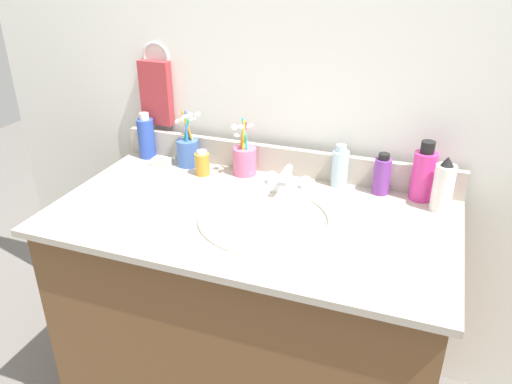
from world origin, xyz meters
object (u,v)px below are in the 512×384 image
at_px(faucet, 288,182).
at_px(bottle_soap_pink, 424,174).
at_px(bottle_oil_amber, 202,163).
at_px(bottle_shampoo_blue, 146,137).
at_px(hand_towel, 156,93).
at_px(cup_blue_plastic, 188,150).
at_px(bottle_cream_purple, 382,175).
at_px(bottle_lotion_white, 443,186).
at_px(bottle_gel_clear, 340,167).
at_px(soap_bar, 162,162).
at_px(cup_pink, 244,159).

height_order(faucet, bottle_soap_pink, bottle_soap_pink).
xyz_separation_m(faucet, bottle_oil_amber, (-0.30, 0.02, 0.01)).
bearing_deg(bottle_shampoo_blue, hand_towel, 67.19).
bearing_deg(cup_blue_plastic, bottle_cream_purple, 0.76).
relative_size(hand_towel, bottle_lotion_white, 1.34).
relative_size(bottle_gel_clear, soap_bar, 2.10).
bearing_deg(bottle_shampoo_blue, faucet, -9.06).
bearing_deg(bottle_cream_purple, cup_pink, -178.49).
distance_m(hand_towel, bottle_lotion_white, 0.99).
xyz_separation_m(hand_towel, bottle_oil_amber, (0.23, -0.12, -0.18)).
distance_m(bottle_soap_pink, bottle_shampoo_blue, 0.93).
xyz_separation_m(bottle_gel_clear, soap_bar, (-0.60, -0.05, -0.05)).
xyz_separation_m(cup_blue_plastic, soap_bar, (-0.09, -0.03, -0.04)).
distance_m(hand_towel, faucet, 0.57).
height_order(bottle_soap_pink, bottle_oil_amber, bottle_soap_pink).
relative_size(bottle_soap_pink, bottle_oil_amber, 2.16).
xyz_separation_m(bottle_soap_pink, bottle_oil_amber, (-0.69, -0.07, -0.04)).
distance_m(hand_towel, bottle_soap_pink, 0.92).
relative_size(bottle_gel_clear, bottle_oil_amber, 1.60).
distance_m(bottle_lotion_white, bottle_oil_amber, 0.74).
height_order(hand_towel, bottle_shampoo_blue, hand_towel).
bearing_deg(soap_bar, cup_pink, 5.64).
relative_size(cup_pink, soap_bar, 2.99).
bearing_deg(bottle_soap_pink, cup_blue_plastic, -179.11).
xyz_separation_m(bottle_soap_pink, bottle_cream_purple, (-0.12, -0.00, -0.02)).
xyz_separation_m(bottle_cream_purple, cup_blue_plastic, (-0.65, -0.01, -0.01)).
bearing_deg(bottle_shampoo_blue, cup_pink, -2.78).
distance_m(bottle_oil_amber, cup_blue_plastic, 0.10).
height_order(hand_towel, bottle_gel_clear, hand_towel).
height_order(hand_towel, bottle_soap_pink, hand_towel).
xyz_separation_m(bottle_lotion_white, bottle_shampoo_blue, (-0.99, 0.06, -0.00)).
xyz_separation_m(bottle_lotion_white, cup_blue_plastic, (-0.82, 0.04, -0.02)).
relative_size(bottle_soap_pink, cup_blue_plastic, 0.93).
bearing_deg(bottle_lotion_white, bottle_shampoo_blue, 176.72).
distance_m(bottle_cream_purple, bottle_gel_clear, 0.13).
distance_m(bottle_lotion_white, soap_bar, 0.91).
height_order(bottle_oil_amber, cup_pink, cup_pink).
height_order(bottle_lotion_white, bottle_gel_clear, bottle_lotion_white).
bearing_deg(cup_pink, bottle_oil_amber, -158.22).
xyz_separation_m(bottle_shampoo_blue, cup_blue_plastic, (0.17, -0.02, -0.02)).
height_order(hand_towel, cup_pink, hand_towel).
distance_m(faucet, cup_pink, 0.18).
relative_size(bottle_soap_pink, bottle_cream_purple, 1.41).
relative_size(faucet, bottle_cream_purple, 1.24).
distance_m(bottle_gel_clear, bottle_oil_amber, 0.44).
height_order(bottle_soap_pink, bottle_cream_purple, bottle_soap_pink).
height_order(bottle_gel_clear, cup_blue_plastic, cup_blue_plastic).
xyz_separation_m(bottle_gel_clear, bottle_oil_amber, (-0.44, -0.07, -0.02)).
height_order(hand_towel, cup_blue_plastic, hand_towel).
bearing_deg(bottle_lotion_white, bottle_soap_pink, 137.18).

